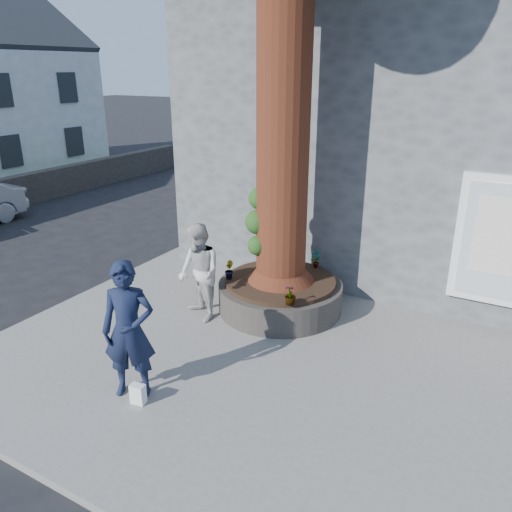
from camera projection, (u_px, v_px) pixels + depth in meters
The scene contains 12 objects.
ground at pixel (182, 352), 8.21m from camera, with size 120.00×120.00×0.00m, color black.
pavement at pixel (290, 344), 8.32m from camera, with size 9.00×8.00×0.12m, color slate.
yellow_line at pixel (94, 291), 10.43m from camera, with size 0.10×30.00×0.01m, color yellow.
stone_shop at pixel (445, 123), 11.80m from camera, with size 10.30×8.30×6.30m.
planter at pixel (280, 294), 9.33m from camera, with size 2.30×2.30×0.60m.
man at pixel (129, 330), 6.66m from camera, with size 0.71×0.47×1.96m, color #121932.
woman at pixel (199, 273), 8.78m from camera, with size 0.86×0.67×1.76m, color beige.
shopping_bag at pixel (138, 394), 6.73m from camera, with size 0.20×0.12×0.28m, color white.
plant_a at pixel (316, 259), 9.69m from camera, with size 0.19×0.13×0.37m, color gray.
plant_b at pixel (229, 270), 9.19m from camera, with size 0.19×0.18×0.34m, color gray.
plant_c at pixel (290, 295), 8.19m from camera, with size 0.19×0.19×0.34m, color gray.
plant_d at pixel (289, 266), 9.41m from camera, with size 0.29×0.26×0.32m, color gray.
Camera 1 is at (4.57, -5.59, 4.39)m, focal length 35.00 mm.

